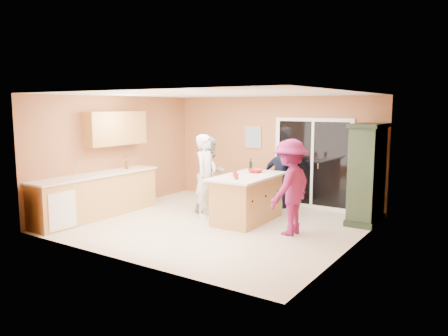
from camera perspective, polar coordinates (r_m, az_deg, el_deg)
The scene contains 22 objects.
floor at distance 8.89m, azimuth -1.17°, elevation -7.36°, with size 5.50×5.50×0.00m, color white.
ceiling at distance 8.57m, azimuth -1.22°, elevation 9.64°, with size 5.50×5.00×0.10m, color white.
wall_back at distance 10.77m, azimuth 6.41°, elevation 2.34°, with size 5.50×0.10×2.60m, color #C68051.
wall_front at distance 6.75m, azimuth -13.37°, elevation -1.21°, with size 5.50×0.10×2.60m, color #C68051.
wall_left at distance 10.44m, azimuth -13.71°, elevation 1.98°, with size 0.10×5.00×2.60m, color #C68051.
wall_right at distance 7.44m, azimuth 16.50°, elevation -0.49°, with size 0.10×5.00×2.60m, color #C68051.
left_cabinet_run at distance 9.66m, azimuth -16.89°, elevation -3.65°, with size 0.65×3.05×1.24m.
upper_cabinets at distance 10.13m, azimuth -13.97°, elevation 5.06°, with size 0.35×1.60×0.75m, color tan.
sliding_door at distance 10.34m, azimuth 11.48°, elevation 0.59°, with size 1.90×0.07×2.10m.
framed_picture at distance 10.99m, azimuth 3.82°, elevation 4.05°, with size 0.46×0.04×0.56m.
kitchen_island at distance 9.06m, azimuth 3.06°, elevation -4.15°, with size 1.04×1.85×0.96m.
green_hutch at distance 9.27m, azimuth 18.18°, elevation -0.88°, with size 0.58×1.10×2.03m.
woman_white at distance 9.36m, azimuth -2.38°, elevation -1.02°, with size 0.65×0.42×1.78m, color silver.
woman_grey at distance 9.82m, azimuth -1.73°, elevation -0.84°, with size 0.82×0.64×1.69m, color gray.
woman_navy at distance 10.24m, azimuth 7.46°, elevation -1.06°, with size 0.88×0.37×1.51m, color #1B233D.
woman_magenta at distance 8.14m, azimuth 8.64°, elevation -2.49°, with size 1.15×0.66×1.77m, color #7D1B57.
serving_bowl at distance 9.36m, azimuth 4.17°, elevation -0.35°, with size 0.32×0.32×0.08m, color #AB1316.
tulip_vase at distance 10.22m, azimuth -12.67°, elevation 0.80°, with size 0.18×0.12×0.33m, color #A41D10.
tumbler_near at distance 8.45m, azimuth 1.64°, elevation -1.11°, with size 0.08×0.08×0.12m, color #AB1316.
tumbler_far at distance 8.75m, azimuth 1.42°, elevation -0.79°, with size 0.08×0.08×0.12m, color #AB1316.
wine_bottle at distance 9.58m, azimuth 3.49°, elevation 0.27°, with size 0.06×0.06×0.28m.
white_plate at distance 9.07m, azimuth 5.24°, elevation -0.83°, with size 0.24×0.24×0.02m, color white.
Camera 1 is at (4.88, -7.04, 2.36)m, focal length 35.00 mm.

